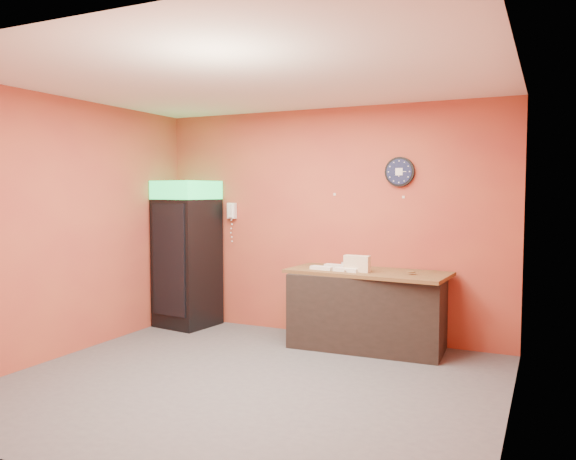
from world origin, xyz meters
The scene contains 15 objects.
floor centered at (0.00, 0.00, 0.00)m, with size 4.50×4.50×0.00m, color #47474C.
back_wall centered at (0.00, 2.00, 1.40)m, with size 4.50×0.02×2.80m, color #B25232.
left_wall centered at (-2.25, 0.00, 1.40)m, with size 0.02×4.00×2.80m, color #B25232.
right_wall centered at (2.25, 0.00, 1.40)m, with size 0.02×4.00×2.80m, color #B25232.
ceiling centered at (0.00, 0.00, 2.80)m, with size 4.50×4.00×0.02m, color white.
beverage_cooler centered at (-1.84, 1.61, 0.94)m, with size 0.76×0.76×1.92m.
prep_counter centered at (0.64, 1.62, 0.42)m, with size 1.70×0.75×0.85m, color black.
wall_clock centered at (0.91, 1.97, 2.01)m, with size 0.34×0.06×0.34m.
wall_phone centered at (-1.34, 1.95, 1.53)m, with size 0.11×0.10×0.21m.
butcher_paper centered at (0.64, 1.62, 0.87)m, with size 1.80×0.78×0.04m, color brown.
sub_roll_stack centered at (0.56, 1.48, 0.98)m, with size 0.29×0.11×0.18m.
wrapped_sandwich_left centered at (0.14, 1.48, 0.91)m, with size 0.27×0.11×0.04m, color white.
wrapped_sandwich_mid centered at (0.45, 1.45, 0.91)m, with size 0.29×0.11×0.04m, color white.
wrapped_sandwich_right centered at (0.23, 1.70, 0.91)m, with size 0.27×0.11×0.04m, color white.
kitchen_tool centered at (0.31, 1.77, 0.92)m, with size 0.07×0.07×0.07m, color silver.
Camera 1 is at (2.51, -4.47, 1.79)m, focal length 35.00 mm.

